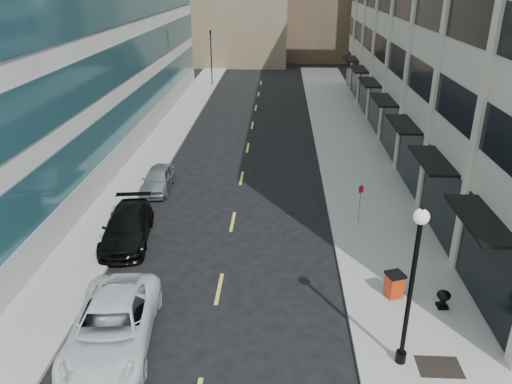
# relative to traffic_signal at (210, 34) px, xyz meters

# --- Properties ---
(sidewalk_right) EXTENTS (5.00, 80.00, 0.15)m
(sidewalk_right) POSITION_rel_traffic_signal_xyz_m (13.00, -28.00, -5.64)
(sidewalk_right) COLOR gray
(sidewalk_right) RESTS_ON ground
(sidewalk_left) EXTENTS (3.00, 80.00, 0.15)m
(sidewalk_left) POSITION_rel_traffic_signal_xyz_m (-1.00, -28.00, -5.64)
(sidewalk_left) COLOR gray
(sidewalk_left) RESTS_ON ground
(building_right) EXTENTS (15.30, 46.50, 18.25)m
(building_right) POSITION_rel_traffic_signal_xyz_m (22.44, -21.01, 3.28)
(building_right) COLOR #BAAE9D
(building_right) RESTS_ON ground
(building_left) EXTENTS (16.14, 46.00, 20.00)m
(building_left) POSITION_rel_traffic_signal_xyz_m (-10.45, -21.00, 4.27)
(building_left) COLOR silver
(building_left) RESTS_ON ground
(grate_far) EXTENTS (1.40, 1.00, 0.01)m
(grate_far) POSITION_rel_traffic_signal_xyz_m (13.10, -44.20, -5.56)
(grate_far) COLOR black
(grate_far) RESTS_ON sidewalk_right
(road_centerline) EXTENTS (0.15, 68.20, 0.01)m
(road_centerline) POSITION_rel_traffic_signal_xyz_m (5.50, -31.00, -5.71)
(road_centerline) COLOR #D8CC4C
(road_centerline) RESTS_ON ground
(traffic_signal) EXTENTS (0.66, 0.66, 6.98)m
(traffic_signal) POSITION_rel_traffic_signal_xyz_m (0.00, 0.00, 0.00)
(traffic_signal) COLOR black
(traffic_signal) RESTS_ON ground
(car_white_van) EXTENTS (3.24, 6.07, 1.62)m
(car_white_van) POSITION_rel_traffic_signal_xyz_m (2.30, -43.54, -4.91)
(car_white_van) COLOR white
(car_white_van) RESTS_ON ground
(car_black_pickup) EXTENTS (2.70, 5.35, 1.49)m
(car_black_pickup) POSITION_rel_traffic_signal_xyz_m (0.70, -36.25, -4.97)
(car_black_pickup) COLOR black
(car_black_pickup) RESTS_ON ground
(car_silver_sedan) EXTENTS (1.63, 3.96, 1.34)m
(car_silver_sedan) POSITION_rel_traffic_signal_xyz_m (0.73, -30.06, -5.05)
(car_silver_sedan) COLOR gray
(car_silver_sedan) RESTS_ON ground
(trash_bin) EXTENTS (0.81, 0.81, 1.03)m
(trash_bin) POSITION_rel_traffic_signal_xyz_m (12.39, -40.36, -5.01)
(trash_bin) COLOR red
(trash_bin) RESTS_ON sidewalk_right
(lamppost) EXTENTS (0.47, 0.47, 5.62)m
(lamppost) POSITION_rel_traffic_signal_xyz_m (11.90, -44.00, -2.27)
(lamppost) COLOR black
(lamppost) RESTS_ON sidewalk_right
(sign_post) EXTENTS (0.24, 0.13, 2.17)m
(sign_post) POSITION_rel_traffic_signal_xyz_m (11.90, -34.10, -4.15)
(sign_post) COLOR slate
(sign_post) RESTS_ON sidewalk_right
(urn_planter) EXTENTS (0.52, 0.52, 0.73)m
(urn_planter) POSITION_rel_traffic_signal_xyz_m (14.10, -41.01, -5.13)
(urn_planter) COLOR black
(urn_planter) RESTS_ON sidewalk_right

